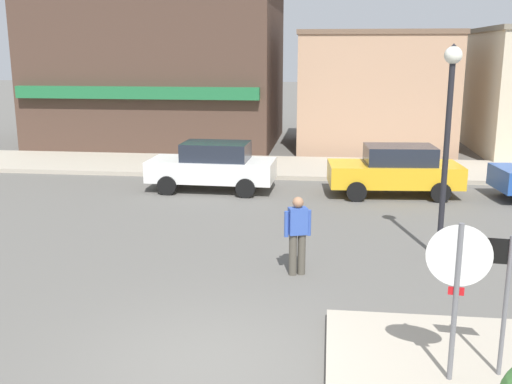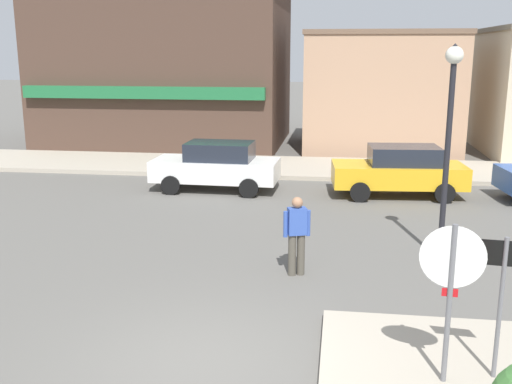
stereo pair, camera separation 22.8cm
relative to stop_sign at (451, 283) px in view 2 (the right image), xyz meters
The scene contains 10 objects.
ground_plane 3.67m from the stop_sign, behind, with size 160.00×160.00×0.00m, color #5B5954.
kerb_far 15.35m from the stop_sign, 102.61° to the left, with size 80.00×4.00×0.15m, color #A89E8C.
stop_sign is the anchor object (origin of this frame).
one_way_sign 0.73m from the stop_sign, 16.25° to the left, with size 0.60×0.08×2.10m.
lamp_post 5.56m from the stop_sign, 81.83° to the left, with size 0.36×0.36×4.54m.
parked_car_nearest 12.34m from the stop_sign, 115.73° to the left, with size 4.05×1.97×1.56m.
parked_car_second 11.13m from the stop_sign, 87.99° to the left, with size 4.12×2.12×1.56m.
pedestrian_crossing_near 4.59m from the stop_sign, 119.61° to the left, with size 0.55×0.32×1.61m.
building_corner_shop 23.27m from the stop_sign, 114.67° to the left, with size 11.20×8.77×7.42m.
building_storefront_left_near 20.50m from the stop_sign, 89.20° to the left, with size 6.77×5.92×5.24m.
Camera 2 is at (1.89, -7.61, 4.40)m, focal length 42.00 mm.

